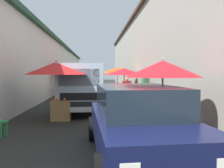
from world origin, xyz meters
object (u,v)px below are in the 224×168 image
(fruit_stall_mid_lane, at_px, (57,75))
(fruit_stall_near_left, at_px, (117,72))
(vendor_by_crates, at_px, (127,89))
(parked_scooter, at_px, (72,92))
(hatchback_car, at_px, (138,121))
(fruit_stall_far_left, at_px, (71,73))
(delivery_truck, at_px, (82,89))
(plastic_stool, at_px, (3,125))
(fruit_stall_near_right, at_px, (163,78))
(vendor_in_shade, at_px, (145,86))
(fruit_stall_far_right, at_px, (124,74))

(fruit_stall_mid_lane, bearing_deg, fruit_stall_near_left, -16.45)
(vendor_by_crates, xyz_separation_m, parked_scooter, (3.38, 3.22, -0.41))
(fruit_stall_mid_lane, relative_size, vendor_by_crates, 1.48)
(fruit_stall_near_left, xyz_separation_m, fruit_stall_mid_lane, (-10.94, 3.23, -0.15))
(vendor_by_crates, bearing_deg, fruit_stall_near_left, -1.48)
(fruit_stall_near_left, bearing_deg, hatchback_car, 176.28)
(fruit_stall_far_left, distance_m, hatchback_car, 12.61)
(delivery_truck, bearing_deg, plastic_stool, 151.34)
(fruit_stall_near_left, xyz_separation_m, parked_scooter, (-3.98, 3.41, -1.36))
(fruit_stall_near_right, bearing_deg, fruit_stall_mid_lane, 60.72)
(fruit_stall_near_left, xyz_separation_m, hatchback_car, (-14.81, 0.96, -1.08))
(hatchback_car, relative_size, vendor_by_crates, 2.65)
(vendor_in_shade, height_order, plastic_stool, vendor_in_shade)
(vendor_by_crates, xyz_separation_m, plastic_stool, (-5.75, 4.13, -0.53))
(fruit_stall_mid_lane, xyz_separation_m, vendor_by_crates, (3.59, -3.04, -0.80))
(fruit_stall_near_left, height_order, fruit_stall_far_left, fruit_stall_far_left)
(fruit_stall_mid_lane, xyz_separation_m, delivery_truck, (1.30, -0.81, -0.62))
(hatchback_car, bearing_deg, fruit_stall_far_left, 12.51)
(fruit_stall_far_left, relative_size, vendor_in_shade, 1.44)
(delivery_truck, relative_size, vendor_by_crates, 3.26)
(hatchback_car, bearing_deg, vendor_in_shade, -13.36)
(fruit_stall_far_left, height_order, plastic_stool, fruit_stall_far_left)
(fruit_stall_far_right, distance_m, fruit_stall_near_left, 5.00)
(parked_scooter, bearing_deg, fruit_stall_near_right, -158.23)
(parked_scooter, bearing_deg, vendor_in_shade, -118.55)
(fruit_stall_near_left, xyz_separation_m, vendor_in_shade, (-6.39, -1.04, -0.85))
(fruit_stall_near_left, relative_size, parked_scooter, 1.67)
(vendor_by_crates, distance_m, vendor_in_shade, 1.56)
(fruit_stall_near_left, xyz_separation_m, plastic_stool, (-13.11, 4.32, -1.49))
(fruit_stall_mid_lane, xyz_separation_m, parked_scooter, (6.97, 0.18, -1.21))
(fruit_stall_far_left, bearing_deg, vendor_in_shade, -129.24)
(delivery_truck, distance_m, vendor_in_shade, 4.74)
(fruit_stall_near_left, bearing_deg, fruit_stall_far_right, 179.36)
(vendor_in_shade, distance_m, parked_scooter, 5.09)
(hatchback_car, height_order, vendor_by_crates, vendor_by_crates)
(fruit_stall_far_right, height_order, fruit_stall_mid_lane, fruit_stall_mid_lane)
(fruit_stall_far_left, bearing_deg, fruit_stall_mid_lane, -176.90)
(fruit_stall_far_left, height_order, hatchback_car, fruit_stall_far_left)
(fruit_stall_near_left, distance_m, fruit_stall_far_left, 4.48)
(hatchback_car, distance_m, vendor_by_crates, 7.50)
(parked_scooter, distance_m, plastic_stool, 9.18)
(hatchback_car, distance_m, parked_scooter, 11.11)
(vendor_by_crates, bearing_deg, fruit_stall_far_left, 35.99)
(fruit_stall_far_right, distance_m, fruit_stall_near_right, 7.83)
(fruit_stall_far_right, relative_size, fruit_stall_near_left, 0.93)
(hatchback_car, bearing_deg, fruit_stall_near_right, -28.74)
(vendor_in_shade, bearing_deg, fruit_stall_far_right, 38.09)
(vendor_in_shade, xyz_separation_m, parked_scooter, (2.42, 4.44, -0.51))
(delivery_truck, bearing_deg, fruit_stall_near_right, -141.39)
(fruit_stall_near_right, xyz_separation_m, fruit_stall_far_left, (10.29, 3.81, 0.16))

